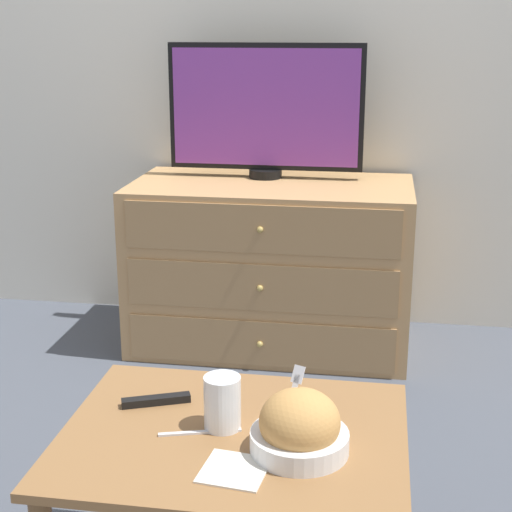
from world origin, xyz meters
name	(u,v)px	position (x,y,z in m)	size (l,w,h in m)	color
ground_plane	(259,313)	(0.00, 0.00, 0.00)	(12.00, 12.00, 0.00)	#474C56
wall_back	(260,18)	(0.00, 0.03, 1.30)	(12.00, 0.05, 2.60)	silver
dresser	(271,265)	(0.10, -0.32, 0.34)	(1.11, 0.60, 0.67)	tan
tv	(266,109)	(0.06, -0.20, 0.95)	(0.78, 0.13, 0.53)	black
coffee_table	(234,464)	(0.24, -1.88, 0.38)	(0.73, 0.57, 0.45)	olive
takeout_bowl	(300,428)	(0.39, -1.93, 0.51)	(0.20, 0.20, 0.17)	silver
drink_cup	(222,406)	(0.21, -1.86, 0.51)	(0.08, 0.08, 0.12)	beige
napkin	(234,470)	(0.27, -2.03, 0.46)	(0.14, 0.14, 0.00)	silver
knife	(200,432)	(0.17, -1.90, 0.46)	(0.17, 0.06, 0.01)	silver
remote_control	(156,400)	(0.04, -1.78, 0.46)	(0.15, 0.08, 0.02)	black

